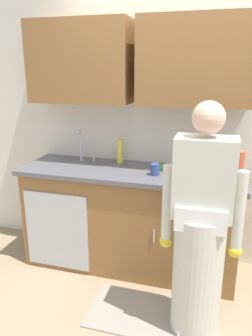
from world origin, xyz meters
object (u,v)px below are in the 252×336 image
at_px(bottle_cleaner_spray, 240,162).
at_px(bottle_water_tall, 120,151).
at_px(bottle_water_short, 208,161).
at_px(cup_by_sink, 155,169).
at_px(knife_on_counter, 228,182).
at_px(bottle_dish_liquid, 192,155).
at_px(sponge, 159,167).
at_px(person_at_sink, 200,242).
at_px(sink, 79,167).

height_order(bottle_cleaner_spray, bottle_water_tall, bottle_water_tall).
height_order(bottle_water_short, cup_by_sink, bottle_water_short).
height_order(bottle_water_short, knife_on_counter, bottle_water_short).
relative_size(cup_by_sink, knife_on_counter, 0.41).
bearing_deg(cup_by_sink, bottle_dish_liquid, 46.96).
distance_m(cup_by_sink, sponge, 0.20).
distance_m(bottle_dish_liquid, knife_on_counter, 0.46).
xyz_separation_m(bottle_water_tall, cup_by_sink, (0.39, -0.27, -0.06)).
distance_m(person_at_sink, sponge, 0.92).
height_order(bottle_cleaner_spray, bottle_water_short, bottle_cleaner_spray).
bearing_deg(bottle_water_short, sponge, -171.05).
height_order(sink, knife_on_counter, sink).
bearing_deg(cup_by_sink, bottle_cleaner_spray, 19.57).
height_order(bottle_water_tall, knife_on_counter, bottle_water_tall).
xyz_separation_m(sink, knife_on_counter, (1.32, -0.12, 0.02)).
bearing_deg(sponge, knife_on_counter, -20.11).
distance_m(bottle_water_tall, cup_by_sink, 0.48).
bearing_deg(bottle_water_short, cup_by_sink, -148.11).
xyz_separation_m(bottle_cleaner_spray, bottle_water_tall, (-1.07, 0.03, 0.02)).
xyz_separation_m(sink, bottle_cleaner_spray, (1.41, 0.15, 0.11)).
relative_size(bottle_water_tall, knife_on_counter, 0.94).
relative_size(bottle_dish_liquid, sponge, 2.21).
bearing_deg(person_at_sink, knife_on_counter, 73.44).
height_order(person_at_sink, bottle_cleaner_spray, person_at_sink).
relative_size(bottle_cleaner_spray, knife_on_counter, 0.81).
height_order(person_at_sink, bottle_water_tall, person_at_sink).
distance_m(sink, cup_by_sink, 0.74).
relative_size(person_at_sink, cup_by_sink, 16.60).
bearing_deg(cup_by_sink, bottle_water_short, 31.89).
bearing_deg(bottle_water_tall, knife_on_counter, -16.71).
relative_size(person_at_sink, bottle_water_short, 9.85).
bearing_deg(bottle_cleaner_spray, cup_by_sink, -160.43).
relative_size(bottle_water_tall, sponge, 2.05).
height_order(person_at_sink, bottle_water_short, person_at_sink).
relative_size(sink, sponge, 4.55).
xyz_separation_m(person_at_sink, sponge, (-0.43, 0.77, 0.26)).
xyz_separation_m(bottle_dish_liquid, knife_on_counter, (0.31, -0.32, -0.12)).
distance_m(bottle_water_tall, sponge, 0.41).
relative_size(bottle_dish_liquid, bottle_water_short, 1.48).
xyz_separation_m(bottle_water_tall, knife_on_counter, (0.98, -0.29, -0.11)).
bearing_deg(bottle_water_short, person_at_sink, -89.18).
xyz_separation_m(bottle_cleaner_spray, cup_by_sink, (-0.68, -0.24, -0.05)).
relative_size(bottle_cleaner_spray, bottle_water_tall, 0.86).
xyz_separation_m(sink, bottle_water_tall, (0.34, 0.17, 0.13)).
distance_m(bottle_cleaner_spray, bottle_dish_liquid, 0.41).
relative_size(bottle_water_short, cup_by_sink, 1.69).
distance_m(bottle_dish_liquid, bottle_water_short, 0.15).
bearing_deg(bottle_cleaner_spray, person_at_sink, -107.21).
xyz_separation_m(bottle_cleaner_spray, bottle_dish_liquid, (-0.40, 0.06, 0.02)).
distance_m(sink, bottle_dish_liquid, 1.04).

